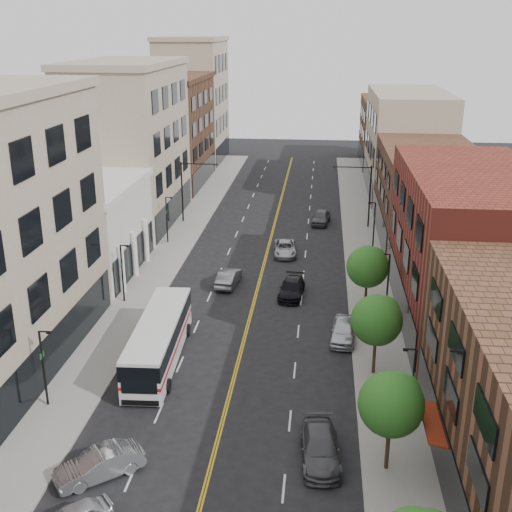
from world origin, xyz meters
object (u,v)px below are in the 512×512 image
(car_angle_b, at_px, (99,464))
(car_lane_a, at_px, (292,288))
(car_lane_b, at_px, (285,248))
(car_lane_c, at_px, (321,217))
(car_parked_far, at_px, (343,330))
(city_bus, at_px, (159,338))
(car_parked_mid, at_px, (320,448))
(car_lane_behind, at_px, (229,278))

(car_angle_b, relative_size, car_lane_a, 0.95)
(car_angle_b, height_order, car_lane_b, car_angle_b)
(car_lane_a, distance_m, car_lane_c, 22.37)
(car_angle_b, distance_m, car_parked_far, 21.39)
(city_bus, bearing_deg, car_parked_far, 17.14)
(car_parked_far, height_order, car_lane_a, car_parked_far)
(car_parked_mid, height_order, car_parked_far, car_parked_far)
(car_lane_b, relative_size, car_lane_c, 1.04)
(car_lane_behind, bearing_deg, city_bus, 84.63)
(car_parked_far, xyz_separation_m, car_lane_a, (-4.27, 7.94, -0.07))
(car_angle_b, bearing_deg, car_parked_far, 104.10)
(car_lane_a, bearing_deg, car_lane_behind, 166.94)
(car_parked_mid, height_order, car_lane_a, car_parked_mid)
(car_lane_c, bearing_deg, city_bus, -99.71)
(car_angle_b, relative_size, car_lane_b, 0.95)
(car_lane_a, bearing_deg, car_lane_b, 101.54)
(car_lane_a, bearing_deg, city_bus, -119.50)
(city_bus, relative_size, car_parked_far, 2.68)
(car_parked_far, bearing_deg, car_lane_behind, 140.30)
(car_parked_mid, height_order, car_lane_behind, car_parked_mid)
(car_lane_a, relative_size, car_lane_b, 1.00)
(city_bus, relative_size, car_lane_behind, 2.72)
(car_lane_behind, bearing_deg, car_lane_b, -111.65)
(car_lane_behind, bearing_deg, car_lane_c, -106.38)
(car_lane_a, bearing_deg, car_parked_far, -56.85)
(car_lane_behind, bearing_deg, car_parked_mid, 114.88)
(car_lane_behind, xyz_separation_m, car_lane_a, (5.83, -1.89, -0.03))
(city_bus, bearing_deg, car_lane_behind, 76.45)
(city_bus, bearing_deg, car_lane_b, 69.87)
(car_lane_a, relative_size, car_lane_c, 1.04)
(car_angle_b, xyz_separation_m, car_lane_c, (11.10, 47.18, 0.04))
(city_bus, height_order, car_lane_b, city_bus)
(city_bus, height_order, car_parked_mid, city_bus)
(car_lane_a, bearing_deg, car_lane_c, 88.85)
(car_parked_mid, relative_size, car_lane_behind, 1.14)
(city_bus, xyz_separation_m, car_angle_b, (-0.12, -12.36, -1.05))
(car_lane_b, bearing_deg, city_bus, -112.45)
(city_bus, relative_size, car_parked_mid, 2.39)
(city_bus, height_order, car_parked_far, city_bus)
(car_lane_a, xyz_separation_m, car_lane_c, (2.37, 22.25, 0.09))
(car_lane_a, bearing_deg, car_parked_mid, -78.27)
(city_bus, bearing_deg, car_angle_b, -93.18)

